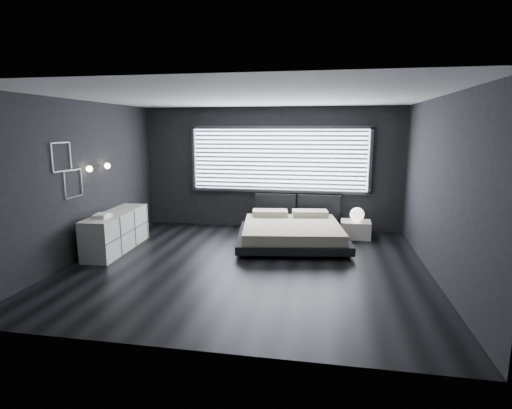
# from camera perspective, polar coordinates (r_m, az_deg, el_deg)

# --- Properties ---
(room) EXTENTS (6.04, 6.00, 2.80)m
(room) POSITION_cam_1_polar(r_m,az_deg,el_deg) (6.61, -1.30, 2.91)
(room) COLOR black
(room) RESTS_ON ground
(window) EXTENTS (4.14, 0.09, 1.52)m
(window) POSITION_cam_1_polar(r_m,az_deg,el_deg) (9.21, 3.28, 6.41)
(window) COLOR white
(window) RESTS_ON ground
(headboard) EXTENTS (1.96, 0.16, 0.52)m
(headboard) POSITION_cam_1_polar(r_m,az_deg,el_deg) (9.24, 5.85, -0.11)
(headboard) COLOR black
(headboard) RESTS_ON ground
(sconce_near) EXTENTS (0.18, 0.11, 0.11)m
(sconce_near) POSITION_cam_1_polar(r_m,az_deg,el_deg) (7.74, -22.73, 4.72)
(sconce_near) COLOR silver
(sconce_near) RESTS_ON ground
(sconce_far) EXTENTS (0.18, 0.11, 0.11)m
(sconce_far) POSITION_cam_1_polar(r_m,az_deg,el_deg) (8.24, -20.48, 5.19)
(sconce_far) COLOR silver
(sconce_far) RESTS_ON ground
(wall_art_upper) EXTENTS (0.01, 0.48, 0.48)m
(wall_art_upper) POSITION_cam_1_polar(r_m,az_deg,el_deg) (7.28, -26.04, 6.12)
(wall_art_upper) COLOR #47474C
(wall_art_upper) RESTS_ON ground
(wall_art_lower) EXTENTS (0.01, 0.48, 0.48)m
(wall_art_lower) POSITION_cam_1_polar(r_m,az_deg,el_deg) (7.52, -24.63, 2.74)
(wall_art_lower) COLOR #47474C
(wall_art_lower) RESTS_ON ground
(bed) EXTENTS (2.41, 2.33, 0.55)m
(bed) POSITION_cam_1_polar(r_m,az_deg,el_deg) (8.13, 5.11, -3.87)
(bed) COLOR black
(bed) RESTS_ON ground
(nightstand) EXTENTS (0.64, 0.54, 0.36)m
(nightstand) POSITION_cam_1_polar(r_m,az_deg,el_deg) (8.84, 14.02, -3.46)
(nightstand) COLOR white
(nightstand) RESTS_ON ground
(orb_lamp) EXTENTS (0.30, 0.30, 0.30)m
(orb_lamp) POSITION_cam_1_polar(r_m,az_deg,el_deg) (8.75, 14.25, -1.39)
(orb_lamp) COLOR white
(orb_lamp) RESTS_ON nightstand
(dresser) EXTENTS (0.61, 1.87, 0.74)m
(dresser) POSITION_cam_1_polar(r_m,az_deg,el_deg) (8.14, -19.28, -3.61)
(dresser) COLOR white
(dresser) RESTS_ON ground
(book_stack) EXTENTS (0.27, 0.35, 0.07)m
(book_stack) POSITION_cam_1_polar(r_m,az_deg,el_deg) (7.69, -21.20, -1.49)
(book_stack) COLOR white
(book_stack) RESTS_ON dresser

